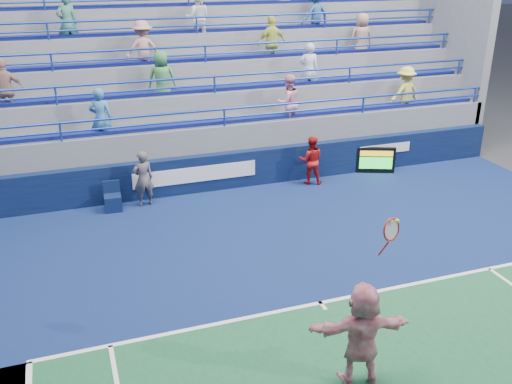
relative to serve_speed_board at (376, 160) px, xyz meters
name	(u,v)px	position (x,y,z in m)	size (l,w,h in m)	color
ground	(320,304)	(-4.79, -6.17, -0.42)	(120.00, 120.00, 0.00)	#333538
sponsor_wall	(228,170)	(-4.79, 0.33, 0.13)	(18.00, 0.32, 1.10)	#091235
bleacher_stand	(196,107)	(-4.80, 4.10, 1.13)	(18.00, 5.60, 6.13)	slate
serve_speed_board	(376,160)	(0.00, 0.00, 0.00)	(1.17, 0.56, 0.84)	black
judge_chair	(113,202)	(-8.19, -0.22, -0.16)	(0.47, 0.47, 0.80)	#0D1B42
tennis_player	(362,334)	(-5.14, -8.35, 0.47)	(1.72, 0.83, 2.86)	white
line_judge	(143,179)	(-7.33, -0.16, 0.37)	(0.58, 0.38, 1.58)	#151B3C
ball_girl	(311,160)	(-2.32, -0.15, 0.32)	(0.72, 0.56, 1.48)	#B01414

